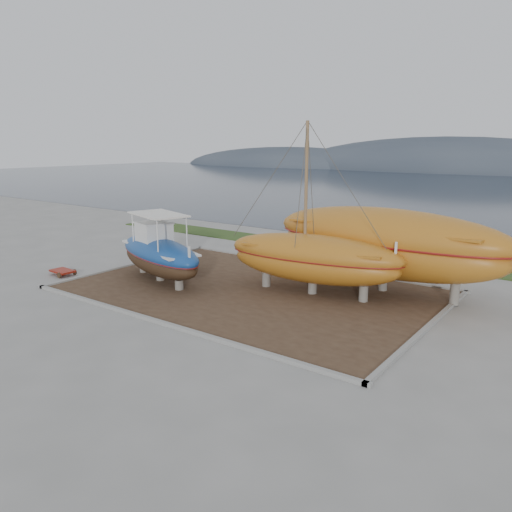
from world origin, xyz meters
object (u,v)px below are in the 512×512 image
Objects in this scene: white_dinghy at (176,257)px; red_trailer at (63,273)px; blue_caique at (159,247)px; orange_bare_hull at (385,251)px; orange_sailboat at (314,210)px.

red_trailer is (-4.04, -5.12, -0.54)m from white_dinghy.
blue_caique is 0.61× the size of orange_bare_hull.
orange_sailboat is (7.99, 2.82, 2.36)m from blue_caique.
blue_caique is at bearing -167.50° from orange_sailboat.
orange_sailboat reaches higher than white_dinghy.
orange_sailboat is 4.30m from orange_bare_hull.
white_dinghy is 10.11m from orange_sailboat.
blue_caique is 1.83× the size of white_dinghy.
orange_bare_hull is 5.86× the size of red_trailer.
white_dinghy reaches higher than red_trailer.
orange_sailboat reaches higher than blue_caique.
orange_sailboat is at bearing -131.46° from orange_bare_hull.
red_trailer is (-16.14, -7.88, -1.97)m from orange_bare_hull.
white_dinghy is 0.46× the size of orange_sailboat.
red_trailer is at bearing -165.63° from orange_sailboat.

